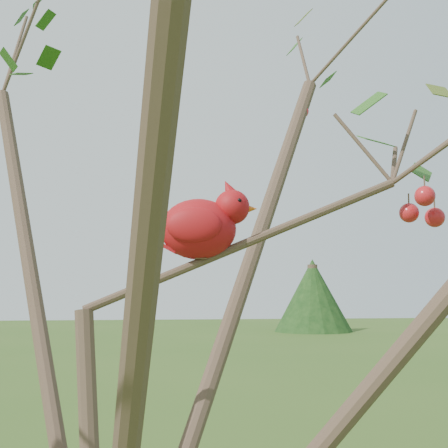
% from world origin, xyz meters
% --- Properties ---
extents(crabapple_tree, '(2.35, 2.05, 2.95)m').
position_xyz_m(crabapple_tree, '(0.03, -0.02, 2.12)').
color(crabapple_tree, '#453325').
rests_on(crabapple_tree, ground).
extents(cardinal, '(0.25, 0.14, 0.17)m').
position_xyz_m(cardinal, '(0.17, 0.08, 2.11)').
color(cardinal, '#AE130E').
rests_on(cardinal, ground).
extents(distant_trees, '(39.39, 14.12, 3.39)m').
position_xyz_m(distant_trees, '(0.03, 23.81, 1.46)').
color(distant_trees, '#453325').
rests_on(distant_trees, ground).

